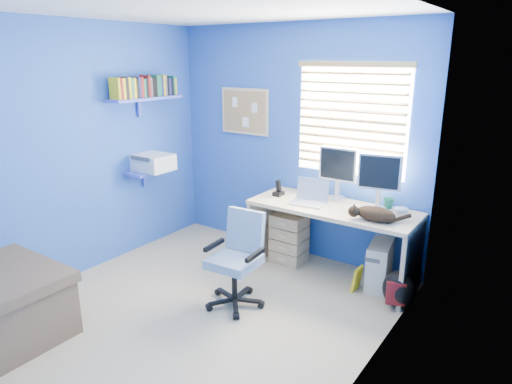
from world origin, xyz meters
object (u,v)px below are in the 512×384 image
Objects in this scene: desk at (331,241)px; tower_pc at (379,265)px; laptop at (308,193)px; office_chair at (237,271)px; cat at (376,214)px.

desk is 0.51m from tower_pc.
desk is at bearing 176.52° from tower_pc.
desk is 0.54m from laptop.
cat is at bearing 41.05° from office_chair.
tower_pc is at bearing 66.67° from cat.
office_chair is (-0.94, -0.82, -0.49)m from cat.
laptop is at bearing -163.90° from desk.
office_chair is (-0.21, -0.91, -0.53)m from laptop.
laptop is 0.74m from cat.
cat is (0.49, -0.16, 0.43)m from desk.
tower_pc is 1.40m from office_chair.
office_chair is at bearing -109.93° from laptop.
cat reaches higher than desk.
tower_pc is (0.73, 0.12, -0.62)m from laptop.
cat is at bearing -100.68° from tower_pc.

